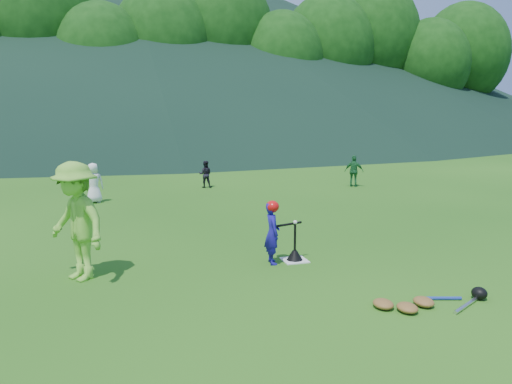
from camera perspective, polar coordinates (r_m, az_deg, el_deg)
ground at (r=9.44m, az=4.44°, el=-7.83°), size 120.00×120.00×0.00m
home_plate at (r=9.44m, az=4.44°, el=-7.77°), size 0.45×0.45×0.02m
baseball at (r=9.25m, az=4.50°, el=-3.46°), size 0.08×0.08×0.08m
batter_child at (r=9.11m, az=1.87°, el=-4.70°), size 0.30×0.44×1.14m
adult_coach at (r=8.69m, az=-19.83°, el=-3.19°), size 1.34×1.46×1.97m
fielder_a at (r=15.71m, az=-18.07°, el=0.99°), size 0.66×0.50×1.21m
fielder_b at (r=17.91m, az=-5.81°, el=2.03°), size 0.54×0.47×0.96m
fielder_c at (r=18.35m, az=11.14°, el=2.35°), size 0.71×0.59×1.13m
batting_tee at (r=9.40m, az=4.45°, el=-7.08°), size 0.30×0.30×0.68m
batter_gear at (r=9.02m, az=2.02°, el=-1.84°), size 0.73×0.26×0.51m
equipment_pile at (r=7.73m, az=18.68°, el=-11.81°), size 1.80×0.68×0.19m
outfield_fence at (r=36.60m, az=-11.71°, el=6.07°), size 70.07×0.08×1.33m
tree_line at (r=42.70m, az=-12.53°, el=16.62°), size 70.04×11.40×14.82m
distant_hills at (r=91.12m, az=-20.29°, el=16.69°), size 155.00×140.00×32.00m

